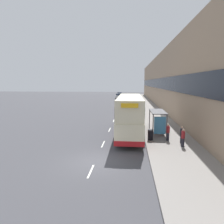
# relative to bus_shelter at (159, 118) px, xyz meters

# --- Properties ---
(ground_plane) EXTENTS (220.00, 220.00, 0.00)m
(ground_plane) POSITION_rel_bus_shelter_xyz_m (-5.77, -8.43, -1.88)
(ground_plane) COLOR #424247
(pavement) EXTENTS (5.00, 93.00, 0.14)m
(pavement) POSITION_rel_bus_shelter_xyz_m (0.73, 30.07, -1.81)
(pavement) COLOR gray
(pavement) RESTS_ON ground_plane
(terrace_facade) EXTENTS (3.10, 93.00, 12.47)m
(terrace_facade) POSITION_rel_bus_shelter_xyz_m (4.72, 30.07, 4.35)
(terrace_facade) COLOR #9E846B
(terrace_facade) RESTS_ON ground_plane
(lane_mark_0) EXTENTS (0.12, 2.00, 0.01)m
(lane_mark_0) POSITION_rel_bus_shelter_xyz_m (-5.77, -9.97, -1.87)
(lane_mark_0) COLOR silver
(lane_mark_0) RESTS_ON ground_plane
(lane_mark_1) EXTENTS (0.12, 2.00, 0.01)m
(lane_mark_1) POSITION_rel_bus_shelter_xyz_m (-5.77, -4.10, -1.87)
(lane_mark_1) COLOR silver
(lane_mark_1) RESTS_ON ground_plane
(lane_mark_2) EXTENTS (0.12, 2.00, 0.01)m
(lane_mark_2) POSITION_rel_bus_shelter_xyz_m (-5.77, 1.77, -1.87)
(lane_mark_2) COLOR silver
(lane_mark_2) RESTS_ON ground_plane
(lane_mark_3) EXTENTS (0.12, 2.00, 0.01)m
(lane_mark_3) POSITION_rel_bus_shelter_xyz_m (-5.77, 7.65, -1.87)
(lane_mark_3) COLOR silver
(lane_mark_3) RESTS_ON ground_plane
(lane_mark_4) EXTENTS (0.12, 2.00, 0.01)m
(lane_mark_4) POSITION_rel_bus_shelter_xyz_m (-5.77, 13.52, -1.87)
(lane_mark_4) COLOR silver
(lane_mark_4) RESTS_ON ground_plane
(lane_mark_5) EXTENTS (0.12, 2.00, 0.01)m
(lane_mark_5) POSITION_rel_bus_shelter_xyz_m (-5.77, 19.39, -1.87)
(lane_mark_5) COLOR silver
(lane_mark_5) RESTS_ON ground_plane
(lane_mark_6) EXTENTS (0.12, 2.00, 0.01)m
(lane_mark_6) POSITION_rel_bus_shelter_xyz_m (-5.77, 25.27, -1.87)
(lane_mark_6) COLOR silver
(lane_mark_6) RESTS_ON ground_plane
(lane_mark_7) EXTENTS (0.12, 2.00, 0.01)m
(lane_mark_7) POSITION_rel_bus_shelter_xyz_m (-5.77, 31.14, -1.87)
(lane_mark_7) COLOR silver
(lane_mark_7) RESTS_ON ground_plane
(lane_mark_8) EXTENTS (0.12, 2.00, 0.01)m
(lane_mark_8) POSITION_rel_bus_shelter_xyz_m (-5.77, 37.02, -1.87)
(lane_mark_8) COLOR silver
(lane_mark_8) RESTS_ON ground_plane
(bus_shelter) EXTENTS (1.60, 4.20, 2.48)m
(bus_shelter) POSITION_rel_bus_shelter_xyz_m (0.00, 0.00, 0.00)
(bus_shelter) COLOR #4C4C51
(bus_shelter) RESTS_ON ground_plane
(double_decker_bus_near) EXTENTS (2.85, 11.27, 4.30)m
(double_decker_bus_near) POSITION_rel_bus_shelter_xyz_m (-3.30, -0.53, 0.41)
(double_decker_bus_near) COLOR beige
(double_decker_bus_near) RESTS_ON ground_plane
(car_0) EXTENTS (2.07, 4.42, 1.83)m
(car_0) POSITION_rel_bus_shelter_xyz_m (-7.86, 60.11, -0.98)
(car_0) COLOR silver
(car_0) RESTS_ON ground_plane
(car_1) EXTENTS (2.03, 3.92, 1.66)m
(car_1) POSITION_rel_bus_shelter_xyz_m (-3.03, 41.37, -1.05)
(car_1) COLOR navy
(car_1) RESTS_ON ground_plane
(car_2) EXTENTS (1.95, 3.95, 1.81)m
(car_2) POSITION_rel_bus_shelter_xyz_m (-7.80, 50.64, -0.99)
(car_2) COLOR silver
(car_2) RESTS_ON ground_plane
(pedestrian_at_shelter) EXTENTS (0.32, 0.32, 1.62)m
(pedestrian_at_shelter) POSITION_rel_bus_shelter_xyz_m (1.44, -4.58, -0.91)
(pedestrian_at_shelter) COLOR #23232D
(pedestrian_at_shelter) RESTS_ON ground_plane
(pedestrian_1) EXTENTS (0.33, 0.33, 1.66)m
(pedestrian_1) POSITION_rel_bus_shelter_xyz_m (0.46, -2.78, -0.89)
(pedestrian_1) COLOR #23232D
(pedestrian_1) RESTS_ON ground_plane
(pedestrian_2) EXTENTS (0.32, 0.32, 1.60)m
(pedestrian_2) POSITION_rel_bus_shelter_xyz_m (1.60, -3.49, -0.92)
(pedestrian_2) COLOR #23232D
(pedestrian_2) RESTS_ON ground_plane
(litter_bin) EXTENTS (0.55, 0.55, 1.05)m
(litter_bin) POSITION_rel_bus_shelter_xyz_m (-1.22, -2.71, -1.21)
(litter_bin) COLOR black
(litter_bin) RESTS_ON ground_plane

